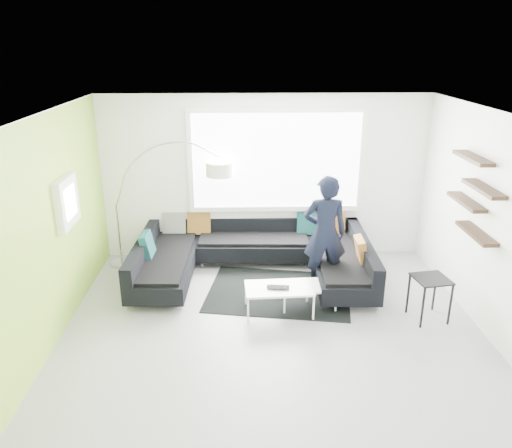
{
  "coord_description": "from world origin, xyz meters",
  "views": [
    {
      "loc": [
        -0.4,
        -5.72,
        3.59
      ],
      "look_at": [
        -0.19,
        0.9,
        1.15
      ],
      "focal_mm": 35.0,
      "sensor_mm": 36.0,
      "label": 1
    }
  ],
  "objects_px": {
    "arc_lamp": "(116,206)",
    "laptop": "(278,289)",
    "sectional_sofa": "(253,259)",
    "person": "(325,233)",
    "side_table": "(429,298)",
    "coffee_table": "(293,297)"
  },
  "relations": [
    {
      "from": "arc_lamp",
      "to": "laptop",
      "type": "xyz_separation_m",
      "value": [
        2.54,
        -1.76,
        -0.65
      ]
    },
    {
      "from": "sectional_sofa",
      "to": "person",
      "type": "distance_m",
      "value": 1.24
    },
    {
      "from": "sectional_sofa",
      "to": "laptop",
      "type": "xyz_separation_m",
      "value": [
        0.31,
        -1.16,
        0.06
      ]
    },
    {
      "from": "arc_lamp",
      "to": "person",
      "type": "distance_m",
      "value": 3.43
    },
    {
      "from": "sectional_sofa",
      "to": "side_table",
      "type": "relative_size",
      "value": 6.07
    },
    {
      "from": "coffee_table",
      "to": "laptop",
      "type": "relative_size",
      "value": 3.64
    },
    {
      "from": "coffee_table",
      "to": "arc_lamp",
      "type": "height_order",
      "value": "arc_lamp"
    },
    {
      "from": "coffee_table",
      "to": "arc_lamp",
      "type": "relative_size",
      "value": 0.57
    },
    {
      "from": "side_table",
      "to": "laptop",
      "type": "relative_size",
      "value": 1.85
    },
    {
      "from": "sectional_sofa",
      "to": "coffee_table",
      "type": "relative_size",
      "value": 3.09
    },
    {
      "from": "laptop",
      "to": "sectional_sofa",
      "type": "bearing_deg",
      "value": 111.93
    },
    {
      "from": "person",
      "to": "laptop",
      "type": "relative_size",
      "value": 5.39
    },
    {
      "from": "side_table",
      "to": "person",
      "type": "relative_size",
      "value": 0.34
    },
    {
      "from": "arc_lamp",
      "to": "laptop",
      "type": "distance_m",
      "value": 3.15
    },
    {
      "from": "sectional_sofa",
      "to": "arc_lamp",
      "type": "xyz_separation_m",
      "value": [
        -2.23,
        0.6,
        0.71
      ]
    },
    {
      "from": "person",
      "to": "side_table",
      "type": "bearing_deg",
      "value": 143.28
    },
    {
      "from": "sectional_sofa",
      "to": "side_table",
      "type": "xyz_separation_m",
      "value": [
        2.35,
        -1.3,
        -0.04
      ]
    },
    {
      "from": "laptop",
      "to": "arc_lamp",
      "type": "bearing_deg",
      "value": 152.38
    },
    {
      "from": "coffee_table",
      "to": "laptop",
      "type": "bearing_deg",
      "value": -148.51
    },
    {
      "from": "coffee_table",
      "to": "side_table",
      "type": "relative_size",
      "value": 1.97
    },
    {
      "from": "coffee_table",
      "to": "laptop",
      "type": "height_order",
      "value": "laptop"
    },
    {
      "from": "sectional_sofa",
      "to": "person",
      "type": "bearing_deg",
      "value": -14.54
    }
  ]
}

